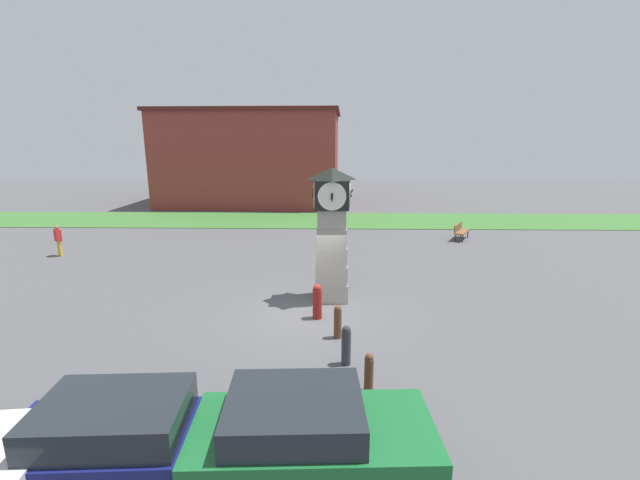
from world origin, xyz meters
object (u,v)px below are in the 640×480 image
Objects in this scene: clock_tower at (332,234)px; bollard_end_row at (317,301)px; bollard_mid_row at (346,345)px; bollard_far_row at (338,321)px; bollard_near_tower at (369,372)px; car_near_tower at (130,438)px; bench at (461,230)px; pedestrian_crossing_lot at (58,239)px; car_by_building at (309,436)px.

clock_tower is 4.08× the size of bollard_end_row.
bollard_mid_row is at bearing -73.94° from bollard_end_row.
bollard_far_row is at bearing -86.74° from clock_tower.
bollard_far_row reaches higher than bollard_near_tower.
clock_tower is at bearing 98.28° from bollard_near_tower.
bench is at bearing 58.61° from car_near_tower.
pedestrian_crossing_lot is at bearing 143.95° from bollard_mid_row.
car_by_building is 19.46m from bench.
clock_tower is at bearing -128.44° from bench.
car_near_tower reaches higher than bollard_mid_row.
bollard_end_row reaches higher than bollard_near_tower.
car_near_tower is at bearing -178.45° from car_by_building.
pedestrian_crossing_lot is (-13.42, 5.39, -1.55)m from clock_tower.
bench is 21.24m from pedestrian_crossing_lot.
bollard_near_tower is at bearing 63.84° from car_by_building.
car_by_building reaches higher than bollard_far_row.
bollard_end_row is 0.70× the size of bench.
bollard_far_row is at bearing -32.12° from pedestrian_crossing_lot.
bench is (7.07, 14.02, -0.03)m from bollard_mid_row.
pedestrian_crossing_lot is (-13.00, 13.82, 0.09)m from car_by_building.
bollard_far_row is at bearing 97.27° from bollard_mid_row.
bollard_end_row is (-0.46, -1.76, -1.84)m from clock_tower.
bollard_end_row is 0.26× the size of car_near_tower.
bollard_far_row is (0.18, -3.14, -1.91)m from clock_tower.
car_near_tower reaches higher than bench.
bollard_end_row is at bearing 107.77° from bollard_near_tower.
bollard_far_row is 16.06m from pedestrian_crossing_lot.
bench is at bearing 10.80° from pedestrian_crossing_lot.
bollard_near_tower is at bearing -113.41° from bench.
car_by_building is at bearing -101.73° from bollard_mid_row.
bollard_mid_row is 17.05m from pedestrian_crossing_lot.
clock_tower is 9.34m from car_near_tower.
car_near_tower is (-3.65, -5.37, 0.25)m from bollard_far_row.
bench is at bearing 54.65° from bollard_end_row.
bollard_near_tower is at bearing -81.72° from clock_tower.
bollard_far_row is at bearing -65.20° from bollard_end_row.
bollard_mid_row is at bearing 45.19° from car_near_tower.
bollard_far_row is 0.23× the size of car_near_tower.
clock_tower reaches higher than bench.
car_by_building is 18.97m from pedestrian_crossing_lot.
bollard_end_row is 13.65m from bench.
bollard_far_row is 0.65× the size of pedestrian_crossing_lot.
bollard_far_row is at bearing -120.12° from bench.
clock_tower is 2.87× the size of bench.
pedestrian_crossing_lot reaches higher than car_near_tower.
clock_tower is 4.92× the size of bollard_near_tower.
car_by_building is at bearing -89.62° from bollard_end_row.
car_by_building is at bearing -92.82° from clock_tower.
bollard_far_row is 0.24× the size of car_by_building.
car_by_building is (-0.42, -8.42, -1.63)m from clock_tower.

